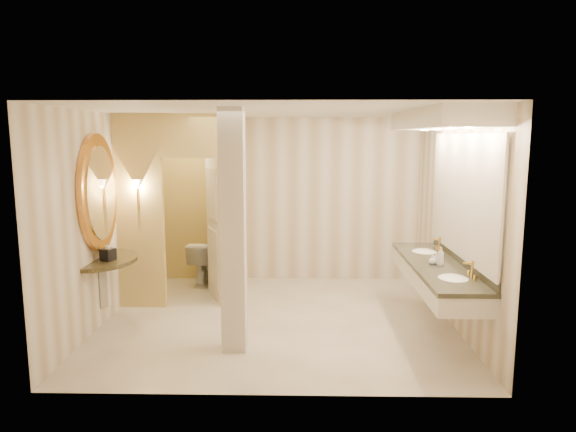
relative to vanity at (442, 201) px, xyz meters
name	(u,v)px	position (x,y,z in m)	size (l,w,h in m)	color
floor	(278,320)	(-1.98, 0.40, -1.63)	(4.50, 4.50, 0.00)	silver
ceiling	(277,111)	(-1.98, 0.40, 1.07)	(4.50, 4.50, 0.00)	silver
wall_back	(282,200)	(-1.98, 2.40, -0.28)	(4.50, 0.02, 2.70)	beige
wall_front	(268,254)	(-1.98, -1.60, -0.28)	(4.50, 0.02, 2.70)	beige
wall_left	(103,218)	(-4.23, 0.40, -0.28)	(0.02, 4.00, 2.70)	beige
wall_right	(454,219)	(0.27, 0.40, -0.28)	(0.02, 4.00, 2.70)	beige
toilet_closet	(204,206)	(-3.10, 1.37, -0.24)	(1.50, 1.55, 2.70)	#DDCD73
wall_sconce	(137,186)	(-3.90, 0.83, 0.10)	(0.14, 0.14, 0.42)	gold
vanity	(442,201)	(0.00, 0.00, 0.00)	(0.75, 2.60, 2.09)	beige
console_shelf	(99,221)	(-4.19, 0.18, -0.28)	(1.12, 1.12, 2.01)	black
pillar	(233,232)	(-2.43, -0.53, -0.28)	(0.27, 0.27, 2.70)	beige
tissue_box	(108,254)	(-4.07, 0.07, -0.68)	(0.15, 0.15, 0.15)	black
toilet	(204,262)	(-3.25, 2.06, -1.27)	(0.40, 0.70, 0.71)	white
soap_bottle_a	(436,258)	(-0.04, 0.02, -0.69)	(0.06, 0.06, 0.13)	beige
soap_bottle_b	(433,260)	(-0.10, -0.05, -0.70)	(0.09, 0.09, 0.11)	silver
soap_bottle_c	(441,256)	(-0.02, -0.11, -0.64)	(0.09, 0.09, 0.22)	#C6B28C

